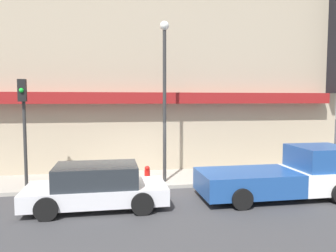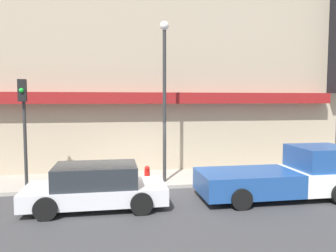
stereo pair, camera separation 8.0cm
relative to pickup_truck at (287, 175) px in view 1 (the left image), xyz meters
The scene contains 8 objects.
ground_plane 5.03m from the pickup_truck, 159.63° to the left, with size 80.00×80.00×0.00m, color #38383A.
sidewalk 5.67m from the pickup_truck, 145.93° to the left, with size 36.00×2.84×0.14m.
building 8.85m from the pickup_truck, 127.50° to the left, with size 19.80×3.80×10.60m.
pickup_truck is the anchor object (origin of this frame).
parked_car 6.57m from the pickup_truck, behind, with size 4.40×2.11×1.37m.
fire_hydrant 5.22m from the pickup_truck, 154.50° to the left, with size 0.22×0.22×0.69m.
street_lamp 5.67m from the pickup_truck, 149.30° to the left, with size 0.36×0.36×6.33m.
traffic_light 9.68m from the pickup_truck, 166.91° to the left, with size 0.28×0.42×4.02m.
Camera 1 is at (-1.43, -12.16, 3.41)m, focal length 35.00 mm.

